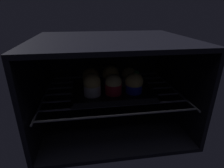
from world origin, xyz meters
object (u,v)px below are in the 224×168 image
muffin_row1_col1 (111,76)px  muffin_row0_col0 (92,85)px  muffin_row1_col2 (129,77)px  muffin_row0_col1 (114,85)px  baking_tray (112,91)px  muffin_row0_col2 (134,83)px  muffin_row1_col0 (91,78)px

muffin_row1_col1 → muffin_row0_col0: bearing=-137.5°
muffin_row1_col2 → muffin_row0_col1: bearing=-134.0°
baking_tray → muffin_row1_col2: size_ratio=4.08×
muffin_row0_col0 → muffin_row0_col2: muffin_row0_col2 is taller
muffin_row1_col0 → muffin_row1_col2: size_ratio=1.06×
muffin_row0_col0 → baking_tray: bearing=24.6°
muffin_row0_col1 → muffin_row1_col2: (7.43, 7.69, 0.01)cm
muffin_row0_col1 → muffin_row1_col0: size_ratio=0.95×
muffin_row0_col0 → muffin_row1_col0: 7.87cm
muffin_row1_col0 → muffin_row1_col2: 16.07cm
muffin_row1_col1 → baking_tray: bearing=-92.7°
baking_tray → muffin_row1_col2: (7.79, 3.90, 4.10)cm
muffin_row1_col2 → muffin_row1_col1: bearing=-179.9°
muffin_row1_col1 → muffin_row0_col1: bearing=-88.7°
muffin_row1_col1 → muffin_row0_col2: bearing=-44.3°
muffin_row0_col0 → muffin_row1_col0: bearing=91.2°
muffin_row0_col2 → muffin_row1_col0: 18.20cm
muffin_row0_col2 → muffin_row1_col1: (-7.90, 7.70, 0.42)cm
muffin_row0_col2 → muffin_row1_col2: 7.72cm
muffin_row1_col1 → muffin_row1_col0: bearing=178.2°
muffin_row0_col2 → muffin_row1_col0: (-16.36, 7.97, 0.11)cm
muffin_row0_col0 → muffin_row0_col1: size_ratio=1.09×
muffin_row1_col0 → muffin_row1_col1: bearing=-1.8°
muffin_row0_col0 → muffin_row1_col1: muffin_row1_col1 is taller
muffin_row0_col1 → muffin_row0_col2: size_ratio=0.90×
muffin_row0_col1 → muffin_row1_col2: 10.69cm
muffin_row1_col0 → muffin_row1_col2: (16.07, -0.26, -0.31)cm
baking_tray → muffin_row1_col0: muffin_row1_col0 is taller
muffin_row0_col1 → muffin_row0_col2: 7.72cm
baking_tray → muffin_row1_col1: muffin_row1_col1 is taller
baking_tray → muffin_row0_col2: 9.92cm
muffin_row0_col0 → muffin_row0_col2: bearing=-0.3°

